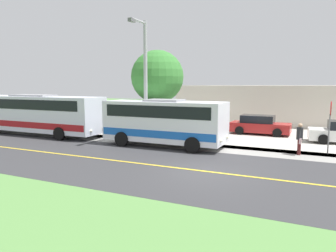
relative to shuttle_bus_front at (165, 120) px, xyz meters
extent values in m
plane|color=#548442|center=(4.56, 4.16, -1.58)|extent=(120.00, 120.00, 0.00)
cube|color=#333335|center=(4.56, 4.16, -1.58)|extent=(8.00, 100.00, 0.01)
cube|color=gray|center=(-0.64, 4.16, -1.58)|extent=(2.40, 100.00, 0.01)
cube|color=#B2ADA3|center=(-7.84, 7.16, -1.58)|extent=(14.00, 36.00, 0.01)
cube|color=gold|center=(4.56, 4.16, -1.58)|extent=(0.16, 100.00, 0.00)
cube|color=white|center=(0.00, 0.00, -0.03)|extent=(2.53, 7.46, 2.41)
cube|color=blue|center=(0.00, 0.00, -0.68)|extent=(2.57, 7.31, 0.44)
cube|color=black|center=(0.00, 0.00, 0.62)|extent=(2.57, 6.71, 0.70)
cube|color=gray|center=(0.00, 0.00, 1.23)|extent=(1.52, 2.24, 0.12)
cylinder|color=black|center=(-1.26, 2.31, -1.13)|extent=(0.25, 0.90, 0.90)
cylinder|color=black|center=(1.26, 2.31, -1.13)|extent=(0.25, 0.90, 0.90)
cylinder|color=black|center=(-1.26, -2.31, -1.13)|extent=(0.25, 0.90, 0.90)
cylinder|color=black|center=(1.26, -2.31, -1.13)|extent=(0.25, 0.90, 0.90)
sphere|color=#F2EACC|center=(-0.69, 3.75, -0.88)|extent=(0.20, 0.20, 0.20)
sphere|color=#F2EACC|center=(0.69, 3.75, -0.88)|extent=(0.20, 0.20, 0.20)
cube|color=silver|center=(0.04, -10.97, 0.04)|extent=(2.45, 11.72, 2.55)
cube|color=maroon|center=(0.04, -10.97, -0.68)|extent=(2.49, 11.49, 0.44)
cube|color=black|center=(0.04, -10.97, 0.77)|extent=(2.49, 10.55, 0.70)
cube|color=gray|center=(0.04, -10.97, 1.38)|extent=(1.47, 3.52, 0.12)
cylinder|color=black|center=(-1.18, -7.34, -1.13)|extent=(0.25, 0.90, 0.90)
cylinder|color=black|center=(1.26, -7.34, -1.13)|extent=(0.25, 0.90, 0.90)
cylinder|color=black|center=(-1.18, -14.60, -1.13)|extent=(0.25, 0.90, 0.90)
sphere|color=#F2EACC|center=(-0.63, -5.09, -0.88)|extent=(0.20, 0.20, 0.20)
sphere|color=#F2EACC|center=(0.71, -5.09, -0.88)|extent=(0.20, 0.20, 0.20)
cylinder|color=#4C1919|center=(-0.89, 7.69, -1.17)|extent=(0.18, 0.18, 0.83)
cylinder|color=#4C1919|center=(-0.69, 7.69, -1.17)|extent=(0.18, 0.18, 0.83)
cylinder|color=#262628|center=(-0.79, 7.69, -0.43)|extent=(0.34, 0.34, 0.66)
sphere|color=tan|center=(-0.79, 7.69, 0.01)|extent=(0.22, 0.22, 0.22)
cylinder|color=#262628|center=(-0.97, 7.69, -0.39)|extent=(0.28, 0.10, 0.59)
cube|color=beige|center=(-1.05, 7.74, -0.81)|extent=(0.20, 0.12, 0.28)
cylinder|color=#262628|center=(-0.60, 7.69, -0.39)|extent=(0.28, 0.10, 0.59)
cube|color=beige|center=(-0.53, 7.74, -0.81)|extent=(0.20, 0.12, 0.28)
cylinder|color=slate|center=(-1.54, 9.11, -0.48)|extent=(0.07, 0.07, 2.20)
cylinder|color=red|center=(-1.54, 9.13, 0.92)|extent=(0.76, 0.03, 0.76)
cylinder|color=#9E9EA3|center=(-0.44, -1.55, 2.27)|extent=(0.24, 0.24, 7.72)
cylinder|color=#9E9EA3|center=(0.36, -1.55, 5.98)|extent=(1.60, 0.14, 0.14)
cube|color=#59595B|center=(1.16, -1.55, 5.88)|extent=(0.50, 0.24, 0.20)
cube|color=#A51E1E|center=(-7.26, 4.63, -1.05)|extent=(1.86, 4.42, 0.70)
cube|color=black|center=(-7.26, 4.43, -0.42)|extent=(1.56, 2.44, 0.57)
cylinder|color=black|center=(-8.14, 6.01, -1.26)|extent=(0.23, 0.64, 0.64)
cylinder|color=black|center=(-6.34, 5.98, -1.26)|extent=(0.23, 0.64, 0.64)
cylinder|color=black|center=(-8.18, 3.28, -1.26)|extent=(0.23, 0.64, 0.64)
cylinder|color=black|center=(-6.38, 3.26, -1.26)|extent=(0.23, 0.64, 0.64)
cylinder|color=black|center=(-4.62, 8.95, -1.26)|extent=(0.27, 0.66, 0.64)
cylinder|color=black|center=(-6.41, 8.80, -1.26)|extent=(0.27, 0.66, 0.64)
cylinder|color=#4C3826|center=(-2.84, -1.91, -0.12)|extent=(0.36, 0.36, 2.92)
sphere|color=#387A33|center=(-2.84, -1.91, 2.74)|extent=(3.74, 3.74, 3.74)
cube|color=beige|center=(-16.84, 4.31, 0.26)|extent=(10.00, 17.43, 3.69)
camera|label=1|loc=(17.44, 8.32, 2.17)|focal=33.85mm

